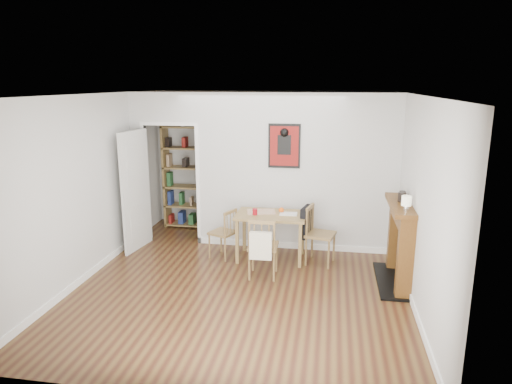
% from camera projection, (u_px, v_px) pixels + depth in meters
% --- Properties ---
extents(ground, '(5.20, 5.20, 0.00)m').
position_uv_depth(ground, '(245.00, 279.00, 6.57)').
color(ground, '#543A1B').
rests_on(ground, ground).
extents(room_shell, '(5.20, 5.20, 5.20)m').
position_uv_depth(room_shell, '(266.00, 173.00, 7.54)').
color(room_shell, silver).
rests_on(room_shell, ground).
extents(dining_table, '(1.09, 0.69, 0.74)m').
position_uv_depth(dining_table, '(271.00, 219.00, 7.17)').
color(dining_table, olive).
rests_on(dining_table, ground).
extents(chair_left, '(0.53, 0.53, 0.81)m').
position_uv_depth(chair_left, '(223.00, 233.00, 7.30)').
color(chair_left, olive).
rests_on(chair_left, ground).
extents(chair_right, '(0.60, 0.55, 0.92)m').
position_uv_depth(chair_right, '(319.00, 234.00, 7.03)').
color(chair_right, olive).
rests_on(chair_right, ground).
extents(chair_front, '(0.46, 0.52, 0.91)m').
position_uv_depth(chair_front, '(263.00, 247.00, 6.54)').
color(chair_front, olive).
rests_on(chair_front, ground).
extents(bookshelf, '(0.83, 0.33, 1.98)m').
position_uv_depth(bookshelf, '(186.00, 177.00, 8.76)').
color(bookshelf, olive).
rests_on(bookshelf, ground).
extents(fireplace, '(0.45, 1.25, 1.16)m').
position_uv_depth(fireplace, '(401.00, 241.00, 6.32)').
color(fireplace, brown).
rests_on(fireplace, ground).
extents(red_glass, '(0.08, 0.08, 0.10)m').
position_uv_depth(red_glass, '(255.00, 212.00, 7.10)').
color(red_glass, maroon).
rests_on(red_glass, dining_table).
extents(orange_fruit, '(0.08, 0.08, 0.08)m').
position_uv_depth(orange_fruit, '(281.00, 210.00, 7.22)').
color(orange_fruit, '#F8590D').
rests_on(orange_fruit, dining_table).
extents(placemat, '(0.51, 0.43, 0.00)m').
position_uv_depth(placemat, '(261.00, 212.00, 7.27)').
color(placemat, beige).
rests_on(placemat, dining_table).
extents(notebook, '(0.28, 0.21, 0.01)m').
position_uv_depth(notebook, '(288.00, 214.00, 7.13)').
color(notebook, silver).
rests_on(notebook, dining_table).
extents(mantel_lamp, '(0.13, 0.13, 0.20)m').
position_uv_depth(mantel_lamp, '(406.00, 202.00, 5.78)').
color(mantel_lamp, silver).
rests_on(mantel_lamp, fireplace).
extents(ceramic_jar_a, '(0.11, 0.11, 0.13)m').
position_uv_depth(ceramic_jar_a, '(402.00, 197.00, 6.25)').
color(ceramic_jar_a, black).
rests_on(ceramic_jar_a, fireplace).
extents(ceramic_jar_b, '(0.09, 0.09, 0.11)m').
position_uv_depth(ceramic_jar_b, '(402.00, 195.00, 6.41)').
color(ceramic_jar_b, black).
rests_on(ceramic_jar_b, fireplace).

